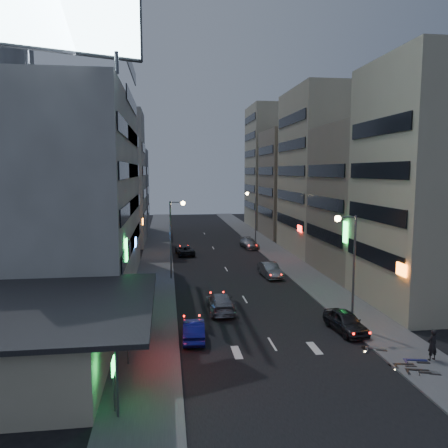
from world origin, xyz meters
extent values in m
plane|color=black|center=(0.00, 0.00, 0.00)|extent=(180.00, 180.00, 0.00)
cube|color=#4C4C4F|center=(-8.00, 30.00, 0.06)|extent=(4.00, 120.00, 0.12)
cube|color=#4C4C4F|center=(8.00, 30.00, 0.06)|extent=(4.00, 120.00, 0.12)
cube|color=#B2A88B|center=(-14.00, 2.00, 1.80)|extent=(8.00, 12.00, 3.60)
cube|color=black|center=(-13.00, 2.00, 3.75)|extent=(11.00, 13.00, 0.25)
cube|color=black|center=(-8.90, 2.00, 3.10)|extent=(0.12, 4.00, 0.90)
cube|color=#FF1E14|center=(-8.82, 2.00, 3.10)|extent=(0.04, 3.70, 0.70)
cube|color=#B5B5B0|center=(-17.00, 20.00, 9.00)|extent=(14.00, 24.00, 18.00)
cube|color=#B2A88B|center=(15.00, 10.50, 10.00)|extent=(10.00, 11.00, 20.00)
cube|color=gray|center=(15.50, 22.00, 8.00)|extent=(11.00, 12.00, 16.00)
cube|color=#B2A88B|center=(15.00, 35.00, 11.00)|extent=(10.00, 14.00, 22.00)
cube|color=#B5B5B0|center=(-15.50, 45.00, 10.00)|extent=(11.00, 10.00, 20.00)
cube|color=gray|center=(-16.00, 58.00, 7.50)|extent=(12.00, 10.00, 15.00)
cube|color=gray|center=(15.50, 50.00, 9.00)|extent=(11.00, 12.00, 18.00)
cube|color=#B2A88B|center=(16.00, 64.00, 12.00)|extent=(12.00, 12.00, 24.00)
cylinder|color=#595B60|center=(-16.00, 10.00, 18.75)|extent=(0.30, 0.30, 1.50)
cylinder|color=#595B60|center=(-10.00, 10.00, 18.75)|extent=(0.30, 0.30, 1.50)
cube|color=black|center=(-13.00, 10.00, 21.70)|extent=(9.52, 3.75, 5.00)
cube|color=#BFEEFF|center=(-12.92, 9.79, 21.70)|extent=(9.04, 3.34, 4.60)
cylinder|color=#595B60|center=(6.30, 6.00, 4.12)|extent=(0.16, 0.16, 8.00)
cylinder|color=#595B60|center=(5.60, 6.00, 8.02)|extent=(1.40, 0.10, 0.10)
sphere|color=#FFD88C|center=(5.00, 6.00, 7.92)|extent=(0.44, 0.44, 0.44)
cylinder|color=#595B60|center=(-6.30, 22.00, 4.12)|extent=(0.16, 0.16, 8.00)
cylinder|color=#595B60|center=(-5.60, 22.00, 8.02)|extent=(1.40, 0.10, 0.10)
sphere|color=#FFD88C|center=(-5.00, 22.00, 7.92)|extent=(0.44, 0.44, 0.44)
cylinder|color=#595B60|center=(6.30, 40.00, 4.12)|extent=(0.16, 0.16, 8.00)
cylinder|color=#595B60|center=(5.60, 40.00, 8.02)|extent=(1.40, 0.10, 0.10)
sphere|color=#FFD88C|center=(5.00, 40.00, 7.92)|extent=(0.44, 0.44, 0.44)
imported|color=#27282C|center=(5.60, 5.49, 0.73)|extent=(2.15, 4.45, 1.47)
imported|color=gray|center=(4.10, 21.77, 0.75)|extent=(1.94, 4.65, 1.50)
imported|color=#222226|center=(-4.33, 35.16, 0.65)|extent=(2.66, 4.88, 1.30)
imported|color=gray|center=(5.20, 39.10, 0.70)|extent=(2.46, 4.99, 1.40)
imported|color=navy|center=(-5.00, 5.44, 0.67)|extent=(1.63, 4.11, 1.33)
imported|color=#919398|center=(-2.50, 11.05, 0.73)|extent=(2.05, 5.01, 1.45)
imported|color=black|center=(8.66, 0.18, 1.05)|extent=(0.77, 0.61, 1.86)
camera|label=1|loc=(-6.67, -22.52, 11.16)|focal=35.00mm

